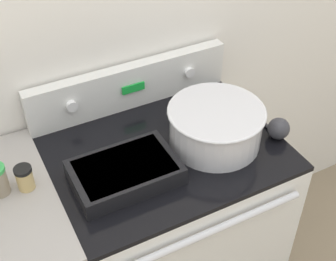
# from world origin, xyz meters

# --- Properties ---
(kitchen_wall) EXTENTS (8.00, 0.05, 2.50)m
(kitchen_wall) POSITION_xyz_m (0.00, 0.66, 1.25)
(kitchen_wall) COLOR silver
(kitchen_wall) RESTS_ON ground_plane
(stove_range) EXTENTS (0.79, 0.65, 0.96)m
(stove_range) POSITION_xyz_m (0.00, 0.31, 0.48)
(stove_range) COLOR silver
(stove_range) RESTS_ON ground_plane
(control_panel) EXTENTS (0.79, 0.07, 0.17)m
(control_panel) POSITION_xyz_m (0.00, 0.60, 1.04)
(control_panel) COLOR silver
(control_panel) RESTS_ON stove_range
(mixing_bowl) EXTENTS (0.33, 0.33, 0.14)m
(mixing_bowl) POSITION_xyz_m (0.17, 0.26, 1.03)
(mixing_bowl) COLOR silver
(mixing_bowl) RESTS_ON stove_range
(casserole_dish) EXTENTS (0.33, 0.22, 0.06)m
(casserole_dish) POSITION_xyz_m (-0.18, 0.24, 0.99)
(casserole_dish) COLOR black
(casserole_dish) RESTS_ON stove_range
(ladle) EXTENTS (0.08, 0.28, 0.08)m
(ladle) POSITION_xyz_m (0.38, 0.19, 0.99)
(ladle) COLOR #333338
(ladle) RESTS_ON stove_range
(spice_jar_black_cap) EXTENTS (0.06, 0.06, 0.08)m
(spice_jar_black_cap) POSITION_xyz_m (-0.47, 0.34, 1.01)
(spice_jar_black_cap) COLOR tan
(spice_jar_black_cap) RESTS_ON side_counter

